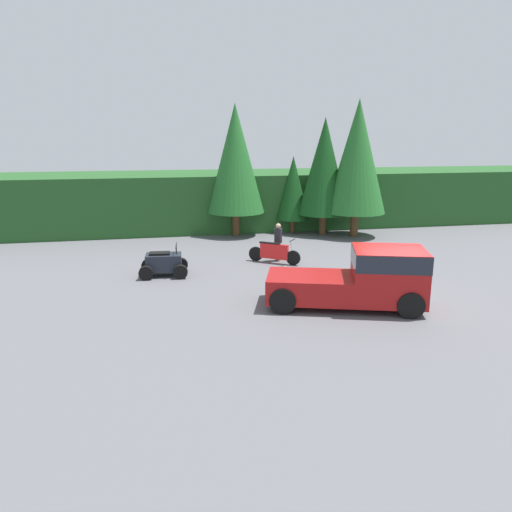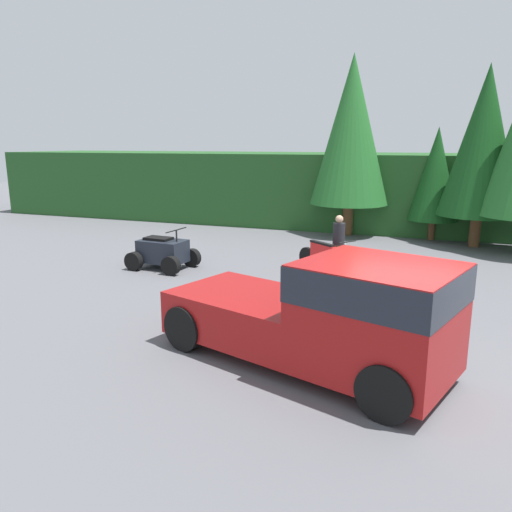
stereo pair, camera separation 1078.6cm
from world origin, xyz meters
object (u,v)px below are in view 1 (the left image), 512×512
(pickup_truck_red, at_px, (364,277))
(rider_person, at_px, (278,241))
(dirt_bike, at_px, (274,253))
(quad_atv, at_px, (164,264))

(pickup_truck_red, distance_m, rider_person, 6.72)
(pickup_truck_red, xyz_separation_m, dirt_bike, (-1.47, 6.25, -0.56))
(quad_atv, bearing_deg, rider_person, 20.11)
(pickup_truck_red, xyz_separation_m, quad_atv, (-6.32, 5.17, -0.54))
(dirt_bike, bearing_deg, pickup_truck_red, -40.47)
(dirt_bike, relative_size, rider_person, 1.19)
(quad_atv, height_order, rider_person, rider_person)
(quad_atv, bearing_deg, dirt_bike, 16.88)
(rider_person, bearing_deg, quad_atv, -137.00)
(pickup_truck_red, height_order, dirt_bike, pickup_truck_red)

